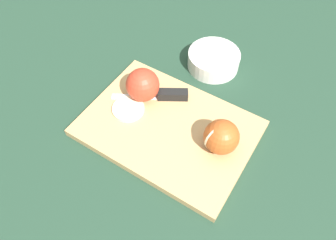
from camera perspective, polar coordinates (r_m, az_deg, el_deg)
name	(u,v)px	position (r m, az deg, el deg)	size (l,w,h in m)	color
ground_plane	(168,131)	(0.68, 0.00, -1.85)	(4.00, 4.00, 0.00)	#1E3828
cutting_board	(168,128)	(0.67, 0.00, -1.44)	(0.37, 0.28, 0.02)	tan
apple_half_left	(221,137)	(0.62, 9.24, -2.95)	(0.07, 0.07, 0.07)	#AD4C1E
apple_half_right	(143,85)	(0.69, -4.42, 6.12)	(0.07, 0.07, 0.07)	red
knife	(168,95)	(0.71, 0.03, 4.39)	(0.16, 0.09, 0.02)	silver
apple_slice	(128,109)	(0.69, -7.00, 1.84)	(0.07, 0.07, 0.01)	beige
bowl	(214,59)	(0.80, 7.96, 10.49)	(0.12, 0.12, 0.04)	silver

